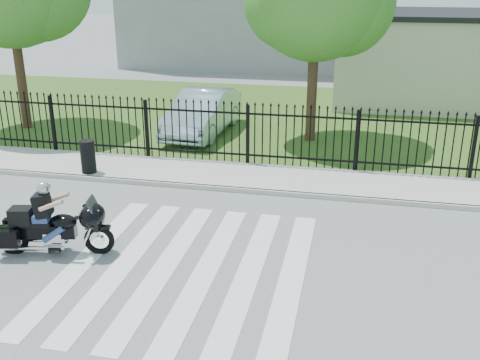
# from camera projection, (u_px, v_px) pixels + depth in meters

# --- Properties ---
(ground) EXTENTS (120.00, 120.00, 0.00)m
(ground) POSITION_uv_depth(u_px,v_px,m) (186.00, 268.00, 10.58)
(ground) COLOR slate
(ground) RESTS_ON ground
(crosswalk) EXTENTS (5.00, 5.50, 0.01)m
(crosswalk) POSITION_uv_depth(u_px,v_px,m) (186.00, 268.00, 10.58)
(crosswalk) COLOR silver
(crosswalk) RESTS_ON ground
(sidewalk) EXTENTS (40.00, 2.00, 0.12)m
(sidewalk) POSITION_uv_depth(u_px,v_px,m) (240.00, 176.00, 15.14)
(sidewalk) COLOR #ADAAA3
(sidewalk) RESTS_ON ground
(curb) EXTENTS (40.00, 0.12, 0.12)m
(curb) POSITION_uv_depth(u_px,v_px,m) (232.00, 189.00, 14.23)
(curb) COLOR #ADAAA3
(curb) RESTS_ON ground
(grass_strip) EXTENTS (40.00, 12.00, 0.02)m
(grass_strip) POSITION_uv_depth(u_px,v_px,m) (278.00, 116.00, 21.57)
(grass_strip) COLOR #2D501B
(grass_strip) RESTS_ON ground
(iron_fence) EXTENTS (26.00, 0.04, 1.80)m
(iron_fence) POSITION_uv_depth(u_px,v_px,m) (248.00, 136.00, 15.76)
(iron_fence) COLOR black
(iron_fence) RESTS_ON ground
(building_low) EXTENTS (10.00, 6.00, 3.50)m
(building_low) POSITION_uv_depth(u_px,v_px,m) (460.00, 61.00, 23.27)
(building_low) COLOR beige
(building_low) RESTS_ON ground
(building_low_roof) EXTENTS (10.20, 6.20, 0.20)m
(building_low_roof) POSITION_uv_depth(u_px,v_px,m) (466.00, 14.00, 22.62)
(building_low_roof) COLOR black
(building_low_roof) RESTS_ON building_low
(motorcycle_rider) EXTENTS (2.32, 1.06, 1.55)m
(motorcycle_rider) POSITION_uv_depth(u_px,v_px,m) (50.00, 224.00, 10.93)
(motorcycle_rider) COLOR black
(motorcycle_rider) RESTS_ON ground
(parked_car) EXTENTS (1.80, 4.53, 1.46)m
(parked_car) POSITION_uv_depth(u_px,v_px,m) (203.00, 112.00, 19.01)
(parked_car) COLOR silver
(parked_car) RESTS_ON grass_strip
(litter_bin) EXTENTS (0.49, 0.49, 0.89)m
(litter_bin) POSITION_uv_depth(u_px,v_px,m) (88.00, 157.00, 15.11)
(litter_bin) COLOR black
(litter_bin) RESTS_ON sidewalk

